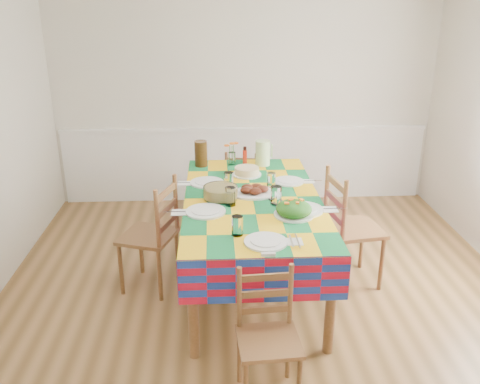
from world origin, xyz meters
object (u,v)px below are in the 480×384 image
dining_table (252,208)px  chair_near (268,337)px  green_pitcher (263,153)px  chair_far (242,187)px  chair_right (349,229)px  meat_platter (254,191)px  tea_pitcher (201,154)px  chair_left (153,236)px

dining_table → chair_near: size_ratio=2.47×
green_pitcher → chair_far: (-0.17, 0.47, -0.53)m
green_pitcher → chair_right: 1.19m
meat_platter → chair_right: chair_right is taller
tea_pitcher → chair_near: (0.44, -2.21, -0.53)m
green_pitcher → chair_near: 2.28m
chair_near → chair_far: bearing=86.1°
chair_near → chair_right: (0.85, 1.33, 0.09)m
dining_table → chair_left: 0.88m
chair_near → chair_left: size_ratio=0.86×
meat_platter → green_pitcher: (0.15, 0.80, 0.09)m
green_pitcher → chair_right: bearing=-52.4°
chair_far → green_pitcher: bearing=120.1°
tea_pitcher → chair_left: 1.08m
tea_pitcher → green_pitcher: bearing=-0.0°
meat_platter → chair_near: size_ratio=0.47×
meat_platter → chair_far: 1.35m
dining_table → meat_platter: size_ratio=5.21×
chair_far → chair_left: 1.60m
green_pitcher → chair_left: green_pitcher is taller
dining_table → meat_platter: bearing=76.5°
meat_platter → chair_far: bearing=91.0°
dining_table → chair_right: 0.87m
tea_pitcher → chair_near: bearing=-78.7°
green_pitcher → meat_platter: bearing=-100.7°
green_pitcher → chair_far: size_ratio=0.29×
tea_pitcher → chair_right: (1.29, -0.88, -0.44)m
tea_pitcher → chair_left: (-0.40, -0.89, -0.46)m
dining_table → chair_right: chair_right is taller
dining_table → meat_platter: meat_platter is taller
dining_table → tea_pitcher: 1.00m
tea_pitcher → chair_far: tea_pitcher is taller
dining_table → chair_left: bearing=-179.0°
dining_table → chair_near: 1.38m
chair_far → tea_pitcher: bearing=56.9°
meat_platter → tea_pitcher: size_ratio=1.61×
tea_pitcher → meat_platter: bearing=-60.2°
meat_platter → chair_far: (-0.02, 1.27, -0.44)m
chair_far → chair_near: bearing=99.9°
green_pitcher → tea_pitcher: 0.61m
green_pitcher → chair_near: size_ratio=0.29×
dining_table → tea_pitcher: (-0.44, 0.87, 0.22)m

